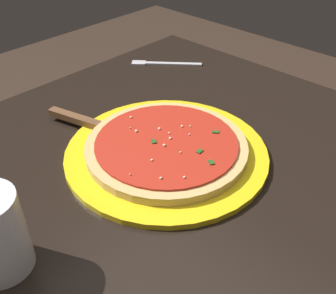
{
  "coord_description": "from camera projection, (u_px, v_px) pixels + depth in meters",
  "views": [
    {
      "loc": [
        -0.4,
        -0.41,
        1.21
      ],
      "look_at": [
        0.03,
        -0.0,
        0.79
      ],
      "focal_mm": 42.52,
      "sensor_mm": 36.0,
      "label": 1
    }
  ],
  "objects": [
    {
      "name": "serving_plate",
      "position": [
        168.0,
        153.0,
        0.73
      ],
      "size": [
        0.37,
        0.37,
        0.01
      ],
      "primitive_type": "cylinder",
      "color": "yellow",
      "rests_on": "restaurant_table"
    },
    {
      "name": "restaurant_table",
      "position": [
        158.0,
        218.0,
        0.81
      ],
      "size": [
        0.97,
        0.82,
        0.77
      ],
      "color": "black",
      "rests_on": "ground_plane"
    },
    {
      "name": "pizza_server",
      "position": [
        92.0,
        125.0,
        0.79
      ],
      "size": [
        0.1,
        0.22,
        0.01
      ],
      "color": "silver",
      "rests_on": "serving_plate"
    },
    {
      "name": "pizza",
      "position": [
        168.0,
        147.0,
        0.72
      ],
      "size": [
        0.3,
        0.3,
        0.02
      ],
      "color": "#DBB26B",
      "rests_on": "serving_plate"
    },
    {
      "name": "fork",
      "position": [
        162.0,
        64.0,
        1.06
      ],
      "size": [
        0.13,
        0.15,
        0.0
      ],
      "color": "silver",
      "rests_on": "restaurant_table"
    }
  ]
}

